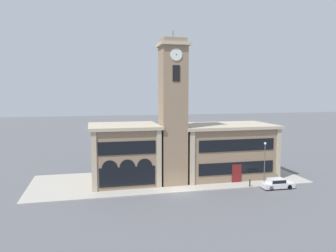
# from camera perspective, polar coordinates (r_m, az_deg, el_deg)

# --- Properties ---
(ground_plane) EXTENTS (300.00, 300.00, 0.00)m
(ground_plane) POSITION_cam_1_polar(r_m,az_deg,el_deg) (45.21, 2.30, -11.59)
(ground_plane) COLOR #56565B
(sidewalk_kerb) EXTENTS (41.32, 13.77, 0.15)m
(sidewalk_kerb) POSITION_cam_1_polar(r_m,az_deg,el_deg) (51.59, 0.21, -9.27)
(sidewalk_kerb) COLOR #A39E93
(sidewalk_kerb) RESTS_ON ground_plane
(clock_tower) EXTENTS (4.31, 4.31, 22.33)m
(clock_tower) POSITION_cam_1_polar(r_m,az_deg,el_deg) (47.65, 0.86, 2.35)
(clock_tower) COLOR #897056
(clock_tower) RESTS_ON ground_plane
(town_hall_left_wing) EXTENTS (10.32, 9.66, 8.78)m
(town_hall_left_wing) POSITION_cam_1_polar(r_m,az_deg,el_deg) (49.84, -7.66, -4.74)
(town_hall_left_wing) COLOR #897056
(town_hall_left_wing) RESTS_ON ground_plane
(town_hall_right_wing) EXTENTS (15.26, 9.66, 8.45)m
(town_hall_right_wing) POSITION_cam_1_polar(r_m,az_deg,el_deg) (53.93, 9.88, -4.14)
(town_hall_right_wing) COLOR #897056
(town_hall_right_wing) RESTS_ON ground_plane
(parked_car_near) EXTENTS (4.57, 1.83, 1.44)m
(parked_car_near) POSITION_cam_1_polar(r_m,az_deg,el_deg) (49.44, 18.46, -9.45)
(parked_car_near) COLOR silver
(parked_car_near) RESTS_ON ground_plane
(street_lamp) EXTENTS (0.36, 0.36, 6.24)m
(street_lamp) POSITION_cam_1_polar(r_m,az_deg,el_deg) (49.67, 16.50, -5.24)
(street_lamp) COLOR #4C4C51
(street_lamp) RESTS_ON sidewalk_kerb
(bollard) EXTENTS (0.18, 0.18, 1.06)m
(bollard) POSITION_cam_1_polar(r_m,az_deg,el_deg) (48.94, 14.07, -9.58)
(bollard) COLOR black
(bollard) RESTS_ON sidewalk_kerb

